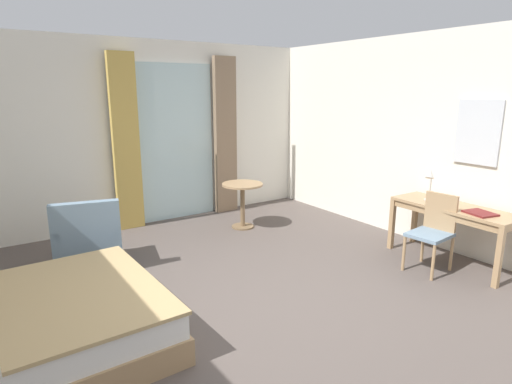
{
  "coord_description": "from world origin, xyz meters",
  "views": [
    {
      "loc": [
        -2.11,
        -3.04,
        2.1
      ],
      "look_at": [
        0.48,
        0.78,
        0.99
      ],
      "focal_mm": 30.03,
      "sensor_mm": 36.0,
      "label": 1
    }
  ],
  "objects_px": {
    "desk_lamp": "(430,179)",
    "armchair_by_window": "(88,240)",
    "desk_chair": "(434,228)",
    "round_cafe_table": "(242,195)",
    "closed_book": "(480,213)",
    "writing_desk": "(454,213)",
    "bed": "(28,329)"
  },
  "relations": [
    {
      "from": "desk_lamp",
      "to": "armchair_by_window",
      "type": "height_order",
      "value": "desk_lamp"
    },
    {
      "from": "desk_chair",
      "to": "armchair_by_window",
      "type": "relative_size",
      "value": 1.02
    },
    {
      "from": "armchair_by_window",
      "to": "round_cafe_table",
      "type": "height_order",
      "value": "armchair_by_window"
    },
    {
      "from": "desk_lamp",
      "to": "closed_book",
      "type": "distance_m",
      "value": 0.71
    },
    {
      "from": "armchair_by_window",
      "to": "round_cafe_table",
      "type": "bearing_deg",
      "value": 6.69
    },
    {
      "from": "writing_desk",
      "to": "armchair_by_window",
      "type": "height_order",
      "value": "armchair_by_window"
    },
    {
      "from": "bed",
      "to": "round_cafe_table",
      "type": "relative_size",
      "value": 2.86
    },
    {
      "from": "writing_desk",
      "to": "desk_chair",
      "type": "xyz_separation_m",
      "value": [
        -0.38,
        0.0,
        -0.12
      ]
    },
    {
      "from": "desk_lamp",
      "to": "closed_book",
      "type": "bearing_deg",
      "value": -87.31
    },
    {
      "from": "round_cafe_table",
      "to": "desk_chair",
      "type": "bearing_deg",
      "value": -68.66
    },
    {
      "from": "armchair_by_window",
      "to": "desk_lamp",
      "type": "bearing_deg",
      "value": -29.17
    },
    {
      "from": "writing_desk",
      "to": "armchair_by_window",
      "type": "bearing_deg",
      "value": 148.23
    },
    {
      "from": "desk_chair",
      "to": "closed_book",
      "type": "xyz_separation_m",
      "value": [
        0.3,
        -0.36,
        0.22
      ]
    },
    {
      "from": "closed_book",
      "to": "round_cafe_table",
      "type": "bearing_deg",
      "value": 127.17
    },
    {
      "from": "desk_lamp",
      "to": "round_cafe_table",
      "type": "bearing_deg",
      "value": 119.15
    },
    {
      "from": "desk_chair",
      "to": "round_cafe_table",
      "type": "xyz_separation_m",
      "value": [
        -1.02,
        2.6,
        0.01
      ]
    },
    {
      "from": "writing_desk",
      "to": "bed",
      "type": "bearing_deg",
      "value": 170.91
    },
    {
      "from": "writing_desk",
      "to": "round_cafe_table",
      "type": "xyz_separation_m",
      "value": [
        -1.4,
        2.61,
        -0.12
      ]
    },
    {
      "from": "desk_chair",
      "to": "round_cafe_table",
      "type": "distance_m",
      "value": 2.8
    },
    {
      "from": "closed_book",
      "to": "writing_desk",
      "type": "bearing_deg",
      "value": 90.84
    },
    {
      "from": "writing_desk",
      "to": "armchair_by_window",
      "type": "relative_size",
      "value": 1.67
    },
    {
      "from": "writing_desk",
      "to": "desk_chair",
      "type": "distance_m",
      "value": 0.4
    },
    {
      "from": "desk_lamp",
      "to": "round_cafe_table",
      "type": "xyz_separation_m",
      "value": [
        -1.29,
        2.32,
        -0.51
      ]
    },
    {
      "from": "desk_chair",
      "to": "round_cafe_table",
      "type": "bearing_deg",
      "value": 111.34
    },
    {
      "from": "closed_book",
      "to": "desk_lamp",
      "type": "bearing_deg",
      "value": 105.85
    },
    {
      "from": "closed_book",
      "to": "armchair_by_window",
      "type": "distance_m",
      "value": 4.58
    },
    {
      "from": "desk_lamp",
      "to": "closed_book",
      "type": "relative_size",
      "value": 1.46
    },
    {
      "from": "closed_book",
      "to": "armchair_by_window",
      "type": "relative_size",
      "value": 0.34
    },
    {
      "from": "bed",
      "to": "desk_lamp",
      "type": "relative_size",
      "value": 4.47
    },
    {
      "from": "bed",
      "to": "armchair_by_window",
      "type": "distance_m",
      "value": 1.8
    },
    {
      "from": "desk_lamp",
      "to": "armchair_by_window",
      "type": "bearing_deg",
      "value": 150.83
    },
    {
      "from": "bed",
      "to": "closed_book",
      "type": "distance_m",
      "value": 4.68
    }
  ]
}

